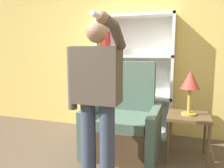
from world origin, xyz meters
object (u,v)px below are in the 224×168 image
at_px(armchair, 124,124).
at_px(person_standing, 97,94).
at_px(bookcase, 128,77).
at_px(table_lamp, 190,83).
at_px(side_table, 188,122).

bearing_deg(armchair, person_standing, -94.13).
xyz_separation_m(bookcase, person_standing, (0.06, -1.49, -0.00)).
bearing_deg(person_standing, table_lamp, 44.10).
relative_size(armchair, person_standing, 0.75).
xyz_separation_m(bookcase, side_table, (0.93, -0.65, -0.44)).
xyz_separation_m(armchair, table_lamp, (0.81, 0.02, 0.60)).
relative_size(armchair, side_table, 2.10).
bearing_deg(bookcase, side_table, -35.02).
height_order(side_table, table_lamp, table_lamp).
xyz_separation_m(side_table, table_lamp, (0.00, 0.00, 0.48)).
xyz_separation_m(bookcase, table_lamp, (0.93, -0.65, 0.04)).
height_order(bookcase, person_standing, bookcase).
distance_m(bookcase, armchair, 0.88).
distance_m(bookcase, side_table, 1.22).
relative_size(bookcase, armchair, 1.58).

